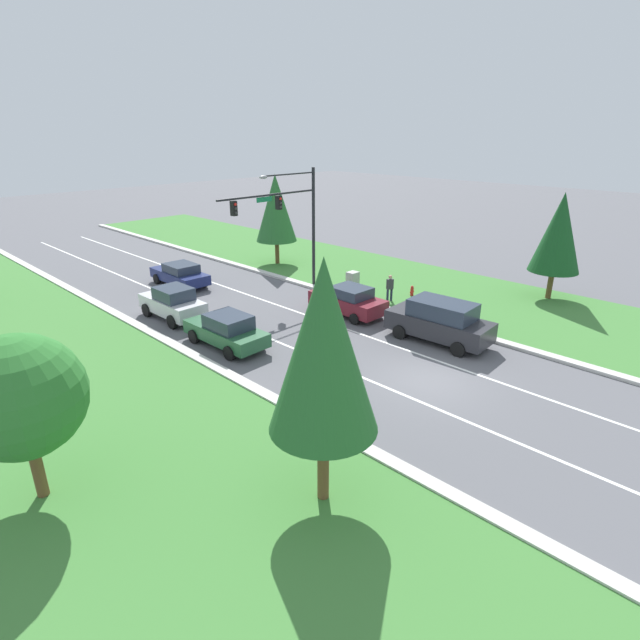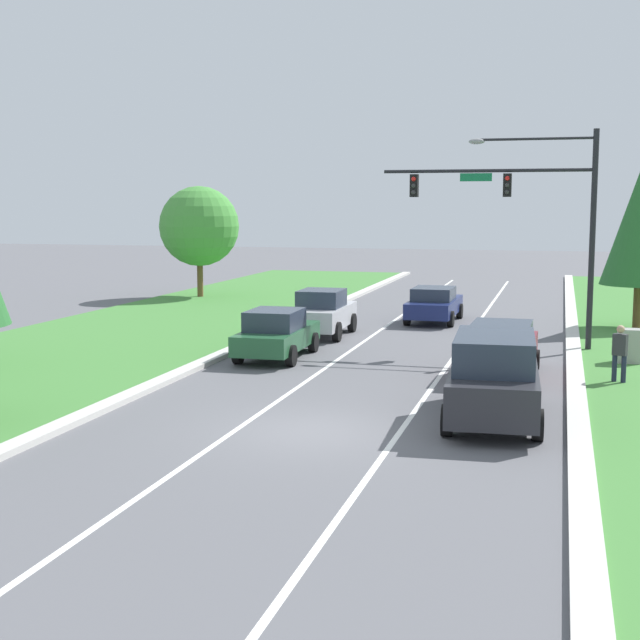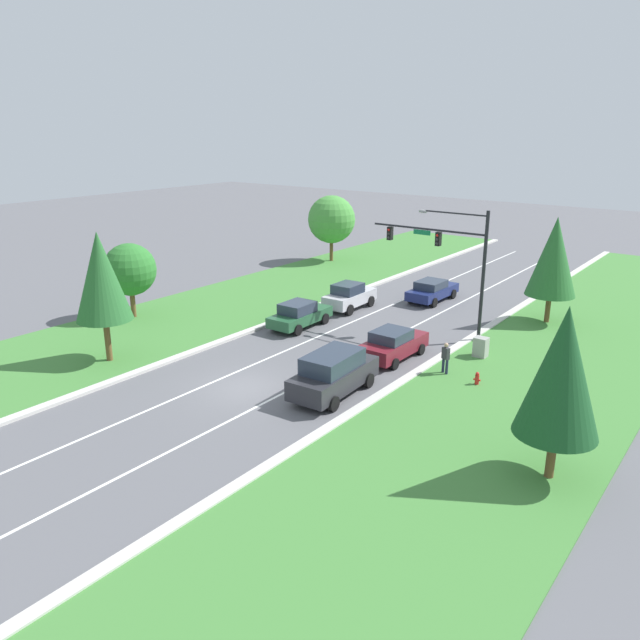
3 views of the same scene
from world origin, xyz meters
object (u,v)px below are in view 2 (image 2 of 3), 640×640
at_px(silver_sedan, 323,313).
at_px(pedestrian, 620,352).
at_px(navy_sedan, 434,304).
at_px(utility_cabinet, 629,347).
at_px(traffic_signal_mast, 530,204).
at_px(oak_near_left_tree, 199,226).
at_px(forest_sedan, 277,334).
at_px(charcoal_suv, 494,377).
at_px(burgundy_sedan, 502,349).

height_order(silver_sedan, pedestrian, silver_sedan).
bearing_deg(silver_sedan, navy_sedan, 54.88).
bearing_deg(silver_sedan, utility_cabinet, -18.38).
height_order(utility_cabinet, pedestrian, pedestrian).
bearing_deg(navy_sedan, traffic_signal_mast, -55.86).
distance_m(navy_sedan, oak_near_left_tree, 15.35).
xyz_separation_m(navy_sedan, forest_sedan, (-3.74, -10.38, 0.04)).
bearing_deg(charcoal_suv, forest_sedan, 134.60).
bearing_deg(traffic_signal_mast, charcoal_suv, -91.56).
distance_m(traffic_signal_mast, silver_sedan, 8.76).
bearing_deg(utility_cabinet, traffic_signal_mast, 143.65).
distance_m(silver_sedan, utility_cabinet, 11.45).
xyz_separation_m(burgundy_sedan, utility_cabinet, (3.74, 2.90, -0.24)).
bearing_deg(navy_sedan, pedestrian, -59.18).
bearing_deg(pedestrian, forest_sedan, 13.03).
xyz_separation_m(navy_sedan, oak_near_left_tree, (-13.55, 6.53, 3.07)).
height_order(forest_sedan, oak_near_left_tree, oak_near_left_tree).
bearing_deg(forest_sedan, silver_sedan, 86.69).
bearing_deg(utility_cabinet, silver_sedan, 162.46).
height_order(forest_sedan, utility_cabinet, forest_sedan).
distance_m(traffic_signal_mast, navy_sedan, 8.62).
bearing_deg(traffic_signal_mast, oak_near_left_tree, 144.07).
distance_m(traffic_signal_mast, oak_near_left_tree, 21.84).
bearing_deg(pedestrian, silver_sedan, -11.36).
bearing_deg(forest_sedan, burgundy_sedan, -10.40).
xyz_separation_m(charcoal_suv, forest_sedan, (-7.55, 6.88, -0.24)).
bearing_deg(utility_cabinet, forest_sedan, -171.21).
distance_m(charcoal_suv, burgundy_sedan, 5.71).
bearing_deg(forest_sedan, utility_cabinet, 7.56).
bearing_deg(oak_near_left_tree, burgundy_sedan, -46.51).
relative_size(navy_sedan, utility_cabinet, 4.07).
distance_m(charcoal_suv, utility_cabinet, 9.32).
height_order(charcoal_suv, burgundy_sedan, charcoal_suv).
relative_size(traffic_signal_mast, navy_sedan, 1.61).
xyz_separation_m(silver_sedan, oak_near_left_tree, (-10.00, 11.74, 2.94)).
bearing_deg(burgundy_sedan, forest_sedan, 171.86).
distance_m(traffic_signal_mast, utility_cabinet, 6.01).
bearing_deg(pedestrian, navy_sedan, -38.53).
bearing_deg(burgundy_sedan, navy_sedan, 108.38).
height_order(silver_sedan, navy_sedan, silver_sedan).
height_order(pedestrian, oak_near_left_tree, oak_near_left_tree).
relative_size(forest_sedan, utility_cabinet, 3.97).
bearing_deg(forest_sedan, navy_sedan, 68.95).
height_order(navy_sedan, pedestrian, pedestrian).
xyz_separation_m(forest_sedan, oak_near_left_tree, (-9.81, 16.91, 3.03)).
xyz_separation_m(traffic_signal_mast, utility_cabinet, (3.25, -2.39, -4.46)).
xyz_separation_m(traffic_signal_mast, forest_sedan, (-7.85, -4.11, -4.21)).
bearing_deg(utility_cabinet, burgundy_sedan, -142.18).
height_order(traffic_signal_mast, forest_sedan, traffic_signal_mast).
height_order(forest_sedan, pedestrian, pedestrian).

